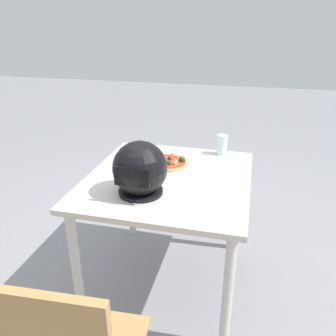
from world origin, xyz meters
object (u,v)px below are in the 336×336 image
(dining_table, at_px, (169,191))
(pizza, at_px, (168,162))
(motorcycle_helmet, at_px, (140,169))
(drinking_glass, at_px, (222,145))

(dining_table, height_order, pizza, pizza)
(dining_table, bearing_deg, motorcycle_helmet, 67.78)
(pizza, xyz_separation_m, drinking_glass, (-0.29, -0.27, 0.04))
(motorcycle_helmet, relative_size, drinking_glass, 2.11)
(pizza, bearing_deg, dining_table, 105.54)
(drinking_glass, bearing_deg, motorcycle_helmet, 61.80)
(motorcycle_helmet, bearing_deg, dining_table, -112.22)
(pizza, relative_size, drinking_glass, 1.93)
(motorcycle_helmet, bearing_deg, pizza, -97.94)
(motorcycle_helmet, distance_m, drinking_glass, 0.73)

